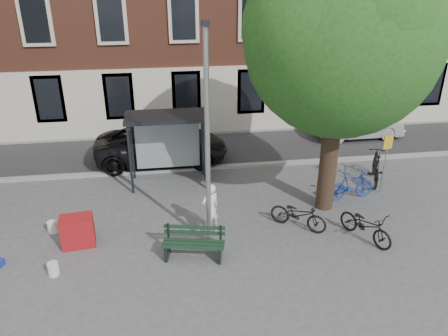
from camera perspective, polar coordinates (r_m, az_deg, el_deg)
name	(u,v)px	position (r m, az deg, el deg)	size (l,w,h in m)	color
ground	(209,242)	(12.82, -1.96, -9.62)	(90.00, 90.00, 0.00)	#4C4C4F
road	(191,151)	(18.99, -4.34, 2.29)	(40.00, 4.00, 0.01)	#28282B
curb_near	(195,168)	(17.14, -3.84, -0.06)	(40.00, 0.25, 0.12)	gray
curb_far	(188,134)	(20.83, -4.76, 4.51)	(40.00, 0.25, 0.12)	gray
lamppost	(208,153)	(11.48, -2.16, 1.92)	(0.28, 0.35, 6.11)	#9EA0A3
tree_right	(345,32)	(13.06, 15.50, 16.78)	(5.76, 5.60, 8.20)	black
bus_shelter	(178,132)	(15.58, -6.00, 4.65)	(2.85, 1.45, 2.62)	#1E2328
painter	(210,209)	(12.83, -1.82, -5.35)	(0.59, 0.38, 1.61)	white
bench	(194,244)	(12.03, -3.98, -9.94)	(1.75, 0.88, 0.86)	#1E2328
bike_a	(298,214)	(13.40, 9.68, -5.99)	(0.62, 1.78, 0.93)	black
bike_b	(351,185)	(15.42, 16.29, -2.17)	(0.48, 1.70, 1.02)	#1B3A96
bike_c	(366,225)	(13.32, 18.03, -7.11)	(0.63, 1.81, 0.95)	black
bike_d	(376,167)	(16.90, 19.24, 0.14)	(0.56, 1.98, 1.19)	black
car_dark	(162,145)	(17.76, -8.11, 3.00)	(2.42, 5.25, 1.46)	black
car_silver	(358,124)	(21.13, 17.13, 5.51)	(1.40, 4.03, 1.33)	#A6A9AD
red_stand	(78,231)	(13.13, -18.57, -7.83)	(0.90, 0.60, 0.90)	maroon
bucket_a	(68,235)	(13.58, -19.74, -8.19)	(0.28, 0.28, 0.36)	white
bucket_b	(53,269)	(12.32, -21.40, -12.18)	(0.28, 0.28, 0.36)	silver
bucket_c	(52,227)	(14.11, -21.51, -7.17)	(0.28, 0.28, 0.36)	white
notice_sign	(387,151)	(15.78, 20.49, 2.15)	(0.37, 0.11, 2.13)	#9EA0A3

